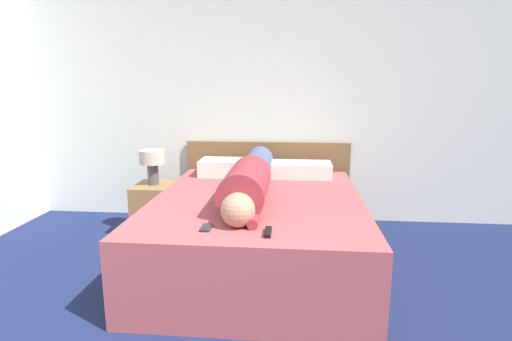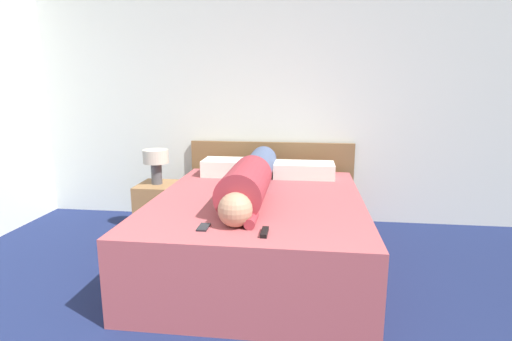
{
  "view_description": "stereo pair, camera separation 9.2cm",
  "coord_description": "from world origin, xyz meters",
  "px_view_note": "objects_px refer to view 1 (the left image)",
  "views": [
    {
      "loc": [
        0.41,
        -0.9,
        1.46
      ],
      "look_at": [
        0.13,
        2.03,
        0.83
      ],
      "focal_mm": 28.0,
      "sensor_mm": 36.0,
      "label": 1
    },
    {
      "loc": [
        0.5,
        -0.89,
        1.46
      ],
      "look_at": [
        0.13,
        2.03,
        0.83
      ],
      "focal_mm": 28.0,
      "sensor_mm": 36.0,
      "label": 2
    }
  ],
  "objects_px": {
    "bed": "(258,231)",
    "table_lamp": "(152,161)",
    "tv_remote": "(268,232)",
    "cell_phone": "(206,228)",
    "pillow_near_headboard": "(231,167)",
    "person_lying": "(250,178)",
    "pillow_second": "(301,170)",
    "nightstand": "(155,209)"
  },
  "relations": [
    {
      "from": "bed",
      "to": "table_lamp",
      "type": "relative_size",
      "value": 6.06
    },
    {
      "from": "table_lamp",
      "to": "nightstand",
      "type": "bearing_deg",
      "value": 0.0
    },
    {
      "from": "person_lying",
      "to": "cell_phone",
      "type": "relative_size",
      "value": 13.86
    },
    {
      "from": "person_lying",
      "to": "nightstand",
      "type": "bearing_deg",
      "value": 150.99
    },
    {
      "from": "table_lamp",
      "to": "tv_remote",
      "type": "height_order",
      "value": "table_lamp"
    },
    {
      "from": "table_lamp",
      "to": "cell_phone",
      "type": "relative_size",
      "value": 2.62
    },
    {
      "from": "bed",
      "to": "person_lying",
      "type": "height_order",
      "value": "person_lying"
    },
    {
      "from": "pillow_second",
      "to": "table_lamp",
      "type": "bearing_deg",
      "value": -173.12
    },
    {
      "from": "nightstand",
      "to": "person_lying",
      "type": "xyz_separation_m",
      "value": [
        1.02,
        -0.56,
        0.47
      ]
    },
    {
      "from": "tv_remote",
      "to": "pillow_near_headboard",
      "type": "bearing_deg",
      "value": 106.6
    },
    {
      "from": "bed",
      "to": "person_lying",
      "type": "relative_size",
      "value": 1.15
    },
    {
      "from": "table_lamp",
      "to": "person_lying",
      "type": "relative_size",
      "value": 0.19
    },
    {
      "from": "nightstand",
      "to": "tv_remote",
      "type": "bearing_deg",
      "value": -49.23
    },
    {
      "from": "bed",
      "to": "pillow_second",
      "type": "distance_m",
      "value": 0.92
    },
    {
      "from": "pillow_near_headboard",
      "to": "cell_phone",
      "type": "relative_size",
      "value": 4.72
    },
    {
      "from": "cell_phone",
      "to": "bed",
      "type": "bearing_deg",
      "value": 71.36
    },
    {
      "from": "table_lamp",
      "to": "person_lying",
      "type": "xyz_separation_m",
      "value": [
        1.02,
        -0.56,
        -0.02
      ]
    },
    {
      "from": "bed",
      "to": "pillow_near_headboard",
      "type": "relative_size",
      "value": 3.37
    },
    {
      "from": "pillow_second",
      "to": "cell_phone",
      "type": "bearing_deg",
      "value": -111.92
    },
    {
      "from": "nightstand",
      "to": "cell_phone",
      "type": "xyz_separation_m",
      "value": [
        0.82,
        -1.35,
        0.33
      ]
    },
    {
      "from": "bed",
      "to": "table_lamp",
      "type": "xyz_separation_m",
      "value": [
        -1.08,
        0.59,
        0.46
      ]
    },
    {
      "from": "person_lying",
      "to": "tv_remote",
      "type": "height_order",
      "value": "person_lying"
    },
    {
      "from": "table_lamp",
      "to": "pillow_second",
      "type": "bearing_deg",
      "value": 6.88
    },
    {
      "from": "bed",
      "to": "tv_remote",
      "type": "distance_m",
      "value": 0.88
    },
    {
      "from": "pillow_near_headboard",
      "to": "cell_phone",
      "type": "xyz_separation_m",
      "value": [
        0.08,
        -1.53,
        -0.07
      ]
    },
    {
      "from": "nightstand",
      "to": "table_lamp",
      "type": "relative_size",
      "value": 1.49
    },
    {
      "from": "nightstand",
      "to": "cell_phone",
      "type": "distance_m",
      "value": 1.62
    },
    {
      "from": "pillow_near_headboard",
      "to": "cell_phone",
      "type": "height_order",
      "value": "pillow_near_headboard"
    },
    {
      "from": "tv_remote",
      "to": "cell_phone",
      "type": "relative_size",
      "value": 1.15
    },
    {
      "from": "nightstand",
      "to": "pillow_second",
      "type": "xyz_separation_m",
      "value": [
        1.44,
        0.17,
        0.4
      ]
    },
    {
      "from": "bed",
      "to": "cell_phone",
      "type": "relative_size",
      "value": 15.89
    },
    {
      "from": "person_lying",
      "to": "pillow_second",
      "type": "height_order",
      "value": "person_lying"
    },
    {
      "from": "tv_remote",
      "to": "cell_phone",
      "type": "height_order",
      "value": "tv_remote"
    },
    {
      "from": "table_lamp",
      "to": "pillow_near_headboard",
      "type": "bearing_deg",
      "value": 13.13
    },
    {
      "from": "cell_phone",
      "to": "pillow_near_headboard",
      "type": "bearing_deg",
      "value": 92.99
    },
    {
      "from": "pillow_second",
      "to": "cell_phone",
      "type": "height_order",
      "value": "pillow_second"
    },
    {
      "from": "table_lamp",
      "to": "tv_remote",
      "type": "relative_size",
      "value": 2.27
    },
    {
      "from": "nightstand",
      "to": "table_lamp",
      "type": "height_order",
      "value": "table_lamp"
    },
    {
      "from": "tv_remote",
      "to": "pillow_second",
      "type": "bearing_deg",
      "value": 81.99
    },
    {
      "from": "bed",
      "to": "cell_phone",
      "type": "bearing_deg",
      "value": -108.64
    },
    {
      "from": "table_lamp",
      "to": "cell_phone",
      "type": "bearing_deg",
      "value": -58.71
    },
    {
      "from": "pillow_second",
      "to": "person_lying",
      "type": "bearing_deg",
      "value": -119.65
    }
  ]
}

